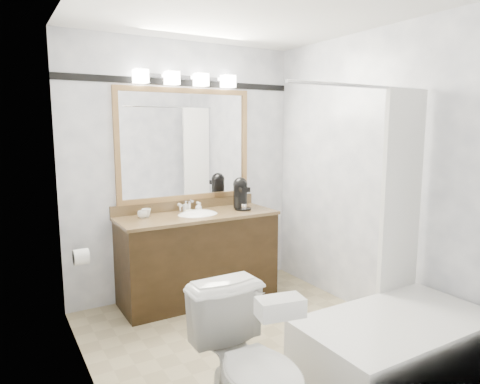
% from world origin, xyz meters
% --- Properties ---
extents(room, '(2.42, 2.62, 2.52)m').
position_xyz_m(room, '(0.00, 0.00, 1.25)').
color(room, tan).
rests_on(room, ground).
extents(vanity, '(1.53, 0.58, 0.97)m').
position_xyz_m(vanity, '(0.00, 1.02, 0.44)').
color(vanity, black).
rests_on(vanity, ground).
extents(mirror, '(1.40, 0.04, 1.10)m').
position_xyz_m(mirror, '(0.00, 1.28, 1.50)').
color(mirror, '#A27949').
rests_on(mirror, room).
extents(vanity_light_bar, '(1.02, 0.14, 0.12)m').
position_xyz_m(vanity_light_bar, '(0.00, 1.23, 2.13)').
color(vanity_light_bar, silver).
rests_on(vanity_light_bar, room).
extents(accent_stripe, '(2.40, 0.01, 0.06)m').
position_xyz_m(accent_stripe, '(0.00, 1.29, 2.10)').
color(accent_stripe, black).
rests_on(accent_stripe, room).
extents(bathtub, '(1.30, 0.75, 1.96)m').
position_xyz_m(bathtub, '(0.55, -0.90, 0.28)').
color(bathtub, white).
rests_on(bathtub, ground).
extents(tp_roll, '(0.11, 0.12, 0.12)m').
position_xyz_m(tp_roll, '(-1.14, 0.66, 0.70)').
color(tp_roll, white).
rests_on(tp_roll, room).
extents(toilet, '(0.45, 0.79, 0.80)m').
position_xyz_m(toilet, '(-0.56, -0.88, 0.40)').
color(toilet, white).
rests_on(toilet, ground).
extents(tissue_box, '(0.24, 0.16, 0.09)m').
position_xyz_m(tissue_box, '(-0.56, -1.12, 0.85)').
color(tissue_box, white).
rests_on(tissue_box, toilet).
extents(coffee_maker, '(0.17, 0.21, 0.32)m').
position_xyz_m(coffee_maker, '(0.48, 1.03, 1.02)').
color(coffee_maker, black).
rests_on(coffee_maker, vanity).
extents(cup_left, '(0.11, 0.11, 0.07)m').
position_xyz_m(cup_left, '(-0.51, 1.11, 0.88)').
color(cup_left, white).
rests_on(cup_left, vanity).
extents(cup_right, '(0.11, 0.11, 0.08)m').
position_xyz_m(cup_right, '(-0.47, 1.13, 0.89)').
color(cup_right, white).
rests_on(cup_right, vanity).
extents(soap_bottle_a, '(0.06, 0.06, 0.10)m').
position_xyz_m(soap_bottle_a, '(-0.04, 1.20, 0.90)').
color(soap_bottle_a, white).
rests_on(soap_bottle_a, vanity).
extents(soap_bottle_b, '(0.07, 0.07, 0.08)m').
position_xyz_m(soap_bottle_b, '(0.08, 1.16, 0.89)').
color(soap_bottle_b, white).
rests_on(soap_bottle_b, vanity).
extents(soap_bar, '(0.08, 0.05, 0.02)m').
position_xyz_m(soap_bar, '(-0.04, 1.13, 0.86)').
color(soap_bar, beige).
rests_on(soap_bar, vanity).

